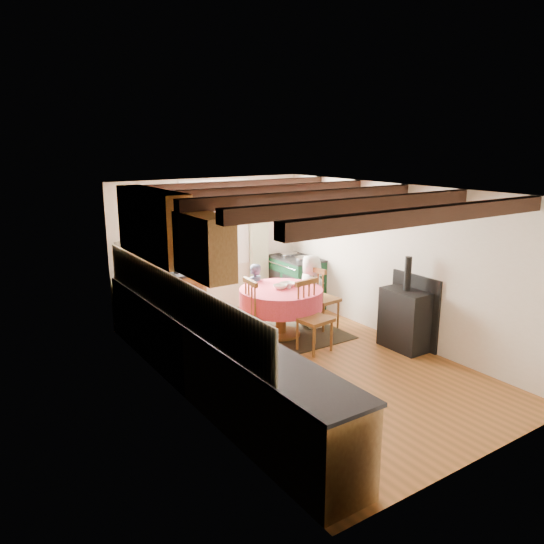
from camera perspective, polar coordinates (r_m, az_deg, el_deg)
floor at (r=7.42m, az=3.49°, el=-9.92°), size 3.60×5.50×0.00m
ceiling at (r=6.81m, az=3.79°, el=8.88°), size 3.60×5.50×0.00m
wall_back at (r=9.29m, az=-6.70°, el=2.73°), size 3.60×0.00×2.40m
wall_front at (r=5.21m, az=22.40°, el=-7.37°), size 3.60×0.00×2.40m
wall_left at (r=6.13m, az=-9.90°, el=-3.33°), size 0.00×5.50×2.40m
wall_right at (r=8.20m, az=13.69°, el=0.91°), size 0.00×5.50×2.40m
beam_a at (r=5.38m, az=16.90°, el=5.97°), size 3.60×0.16×0.16m
beam_b at (r=6.06m, az=9.58°, el=7.22°), size 3.60×0.16×0.16m
beam_c at (r=6.81m, az=3.78°, el=8.13°), size 3.60×0.16×0.16m
beam_d at (r=7.63m, az=-0.84°, el=8.79°), size 3.60×0.16×0.16m
beam_e at (r=8.48m, az=-4.57°, el=9.28°), size 3.60×0.16×0.16m
splash_left at (r=6.40m, az=-10.84°, el=-2.62°), size 0.02×4.50×0.55m
splash_back at (r=8.88m, az=-12.39°, el=1.96°), size 1.40×0.02×0.55m
base_cabinet_left at (r=6.51m, az=-7.18°, el=-9.30°), size 0.60×5.30×0.88m
base_cabinet_back at (r=8.79m, az=-11.76°, el=-3.24°), size 1.30×0.60×0.88m
worktop_left at (r=6.35m, az=-7.15°, el=-5.45°), size 0.64×5.30×0.04m
worktop_back at (r=8.65m, az=-11.86°, el=-0.36°), size 1.30×0.64×0.04m
wall_cabinet_glass at (r=7.11m, az=-12.86°, el=5.14°), size 0.34×1.80×0.90m
wall_cabinet_solid at (r=5.77m, az=-7.43°, el=2.84°), size 0.34×0.90×0.70m
window_frame at (r=9.26m, az=-6.17°, el=5.21°), size 1.34×0.03×1.54m
window_pane at (r=9.26m, az=-6.19°, el=5.22°), size 1.20×0.01×1.40m
curtain_left at (r=8.92m, az=-10.67°, el=1.44°), size 0.35×0.10×2.10m
curtain_right at (r=9.69m, az=-1.40°, el=2.68°), size 0.35×0.10×2.10m
curtain_rod at (r=9.11m, az=-6.02°, el=8.88°), size 2.00×0.03×0.03m
wall_picture at (r=9.77m, az=3.78°, el=6.32°), size 0.04×0.50×0.60m
wall_plate at (r=9.70m, az=-1.15°, el=6.29°), size 0.30×0.02×0.30m
rug at (r=8.38m, az=0.96°, el=-6.96°), size 1.94×1.51×0.01m
dining_table at (r=8.25m, az=0.97°, el=-4.45°), size 1.30×1.30×0.78m
chair_near at (r=7.68m, az=4.67°, el=-4.87°), size 0.50×0.52×1.05m
chair_left at (r=7.74m, az=-3.57°, el=-4.70°), size 0.52×0.50×1.05m
chair_right at (r=8.65m, az=5.60°, el=-2.70°), size 0.52×0.50×1.05m
aga_range at (r=9.76m, az=2.62°, el=-1.03°), size 0.67×1.03×0.95m
cast_iron_stove at (r=7.94m, az=14.35°, el=-3.32°), size 0.42×0.70×1.40m
child_far at (r=8.67m, az=-1.96°, el=-2.54°), size 0.45×0.37×1.07m
child_right at (r=8.63m, az=4.26°, el=-2.11°), size 0.47×0.65×1.22m
bowl_a at (r=8.28m, az=1.73°, el=-1.35°), size 0.25×0.25×0.06m
bowl_b at (r=8.11m, az=0.88°, el=-1.63°), size 0.22×0.22×0.07m
cup at (r=8.14m, az=1.88°, el=-1.52°), size 0.12×0.12×0.08m
canister_tall at (r=8.58m, az=-13.25°, el=0.42°), size 0.14×0.14×0.24m
canister_wide at (r=8.72m, az=-12.35°, el=0.59°), size 0.20×0.20×0.22m
canister_slim at (r=8.62m, az=-10.36°, el=0.73°), size 0.10×0.10×0.27m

